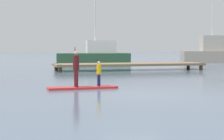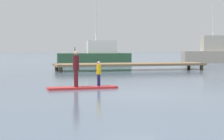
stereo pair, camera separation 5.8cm
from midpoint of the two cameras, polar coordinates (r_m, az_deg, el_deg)
ground_plane at (r=16.12m, az=3.26°, el=-3.47°), size 240.00×240.00×0.00m
paddleboard_near at (r=18.14m, az=-4.13°, el=-2.55°), size 3.22×0.81×0.10m
paddler_adult at (r=18.01m, az=-5.08°, el=0.53°), size 0.29×0.51×1.79m
paddler_child_solo at (r=18.27m, az=-1.82°, el=-0.30°), size 0.21×0.40×1.24m
motor_boat_small_navy at (r=43.56m, az=-2.29°, el=2.10°), size 8.12×3.11×7.72m
floating_dock at (r=32.13m, az=2.63°, el=0.80°), size 12.12×2.91×0.56m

